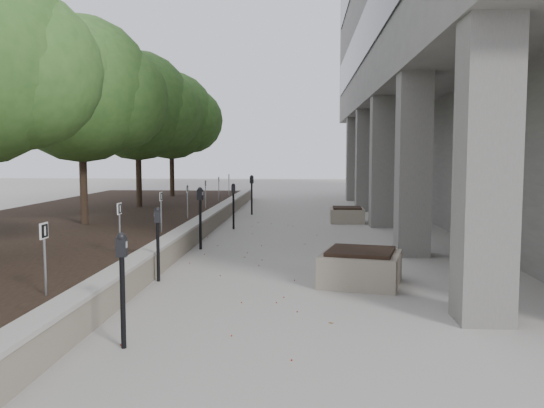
% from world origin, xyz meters
% --- Properties ---
extents(ground, '(90.00, 90.00, 0.00)m').
position_xyz_m(ground, '(0.00, 0.00, 0.00)').
color(ground, '#9B968E').
rests_on(ground, ground).
extents(retaining_wall, '(0.39, 26.00, 0.50)m').
position_xyz_m(retaining_wall, '(-1.82, 9.00, 0.25)').
color(retaining_wall, gray).
rests_on(retaining_wall, ground).
extents(planting_bed, '(7.00, 26.00, 0.40)m').
position_xyz_m(planting_bed, '(-5.50, 9.00, 0.20)').
color(planting_bed, black).
rests_on(planting_bed, ground).
extents(crabapple_tree_3, '(4.60, 4.00, 5.44)m').
position_xyz_m(crabapple_tree_3, '(-4.80, 8.00, 3.12)').
color(crabapple_tree_3, '#326024').
rests_on(crabapple_tree_3, planting_bed).
extents(crabapple_tree_4, '(4.60, 4.00, 5.44)m').
position_xyz_m(crabapple_tree_4, '(-4.80, 13.00, 3.12)').
color(crabapple_tree_4, '#326024').
rests_on(crabapple_tree_4, planting_bed).
extents(crabapple_tree_5, '(4.60, 4.00, 5.44)m').
position_xyz_m(crabapple_tree_5, '(-4.80, 18.00, 3.12)').
color(crabapple_tree_5, '#326024').
rests_on(crabapple_tree_5, planting_bed).
extents(parking_sign_2, '(0.04, 0.22, 0.96)m').
position_xyz_m(parking_sign_2, '(-2.35, 0.50, 0.88)').
color(parking_sign_2, black).
rests_on(parking_sign_2, planting_bed).
extents(parking_sign_3, '(0.04, 0.22, 0.96)m').
position_xyz_m(parking_sign_3, '(-2.35, 3.50, 0.88)').
color(parking_sign_3, black).
rests_on(parking_sign_3, planting_bed).
extents(parking_sign_4, '(0.04, 0.22, 0.96)m').
position_xyz_m(parking_sign_4, '(-2.35, 6.50, 0.88)').
color(parking_sign_4, black).
rests_on(parking_sign_4, planting_bed).
extents(parking_sign_5, '(0.04, 0.22, 0.96)m').
position_xyz_m(parking_sign_5, '(-2.35, 9.50, 0.88)').
color(parking_sign_5, black).
rests_on(parking_sign_5, planting_bed).
extents(parking_sign_6, '(0.04, 0.22, 0.96)m').
position_xyz_m(parking_sign_6, '(-2.35, 12.50, 0.88)').
color(parking_sign_6, black).
rests_on(parking_sign_6, planting_bed).
extents(parking_sign_7, '(0.04, 0.22, 0.96)m').
position_xyz_m(parking_sign_7, '(-2.35, 15.50, 0.88)').
color(parking_sign_7, black).
rests_on(parking_sign_7, planting_bed).
extents(parking_sign_8, '(0.04, 0.22, 0.96)m').
position_xyz_m(parking_sign_8, '(-2.35, 18.50, 0.88)').
color(parking_sign_8, black).
rests_on(parking_sign_8, planting_bed).
extents(parking_meter_1, '(0.14, 0.10, 1.35)m').
position_xyz_m(parking_meter_1, '(-1.06, -0.31, 0.68)').
color(parking_meter_1, black).
rests_on(parking_meter_1, ground).
extents(parking_meter_2, '(0.15, 0.12, 1.32)m').
position_xyz_m(parking_meter_2, '(-1.55, 3.13, 0.66)').
color(parking_meter_2, black).
rests_on(parking_meter_2, ground).
extents(parking_meter_3, '(0.17, 0.14, 1.48)m').
position_xyz_m(parking_meter_3, '(-1.43, 6.52, 0.74)').
color(parking_meter_3, black).
rests_on(parking_meter_3, ground).
extents(parking_meter_4, '(0.15, 0.11, 1.38)m').
position_xyz_m(parking_meter_4, '(-1.10, 10.15, 0.69)').
color(parking_meter_4, black).
rests_on(parking_meter_4, ground).
extents(parking_meter_5, '(0.17, 0.14, 1.48)m').
position_xyz_m(parking_meter_5, '(-0.92, 14.19, 0.74)').
color(parking_meter_5, black).
rests_on(parking_meter_5, ground).
extents(planter_front, '(1.57, 1.57, 0.61)m').
position_xyz_m(planter_front, '(1.99, 3.12, 0.30)').
color(planter_front, gray).
rests_on(planter_front, ground).
extents(planter_back, '(1.12, 1.12, 0.51)m').
position_xyz_m(planter_back, '(2.42, 12.03, 0.26)').
color(planter_back, gray).
rests_on(planter_back, ground).
extents(berry_scatter, '(3.30, 14.10, 0.02)m').
position_xyz_m(berry_scatter, '(-0.10, 5.00, 0.01)').
color(berry_scatter, maroon).
rests_on(berry_scatter, ground).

